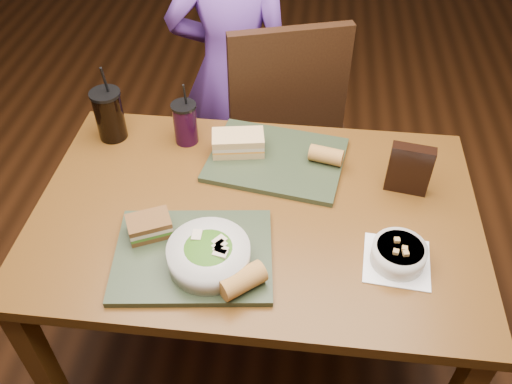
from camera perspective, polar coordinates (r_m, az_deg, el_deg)
ground at (r=2.19m, az=0.00°, el=-15.71°), size 6.00×6.00×0.00m
dining_table at (r=1.66m, az=0.00°, el=-4.01°), size 1.30×0.85×0.75m
chair_far at (r=2.24m, az=3.41°, el=7.63°), size 0.56×0.56×1.03m
diner at (r=2.29m, az=-2.53°, el=12.52°), size 0.55×0.39×1.41m
tray_near at (r=1.47m, az=-6.61°, el=-6.64°), size 0.45×0.37×0.02m
tray_far at (r=1.74m, az=2.15°, el=3.43°), size 0.47×0.38×0.02m
salad_bowl at (r=1.41m, az=-4.99°, el=-6.53°), size 0.22×0.22×0.07m
soup_bowl at (r=1.48m, az=14.79°, el=-6.33°), size 0.19×0.19×0.07m
sandwich_near at (r=1.51m, az=-11.16°, el=-3.54°), size 0.14×0.12×0.05m
sandwich_far at (r=1.74m, az=-1.89°, el=5.19°), size 0.18×0.12×0.07m
baguette_near at (r=1.36m, az=-1.45°, el=-9.29°), size 0.13×0.12×0.06m
baguette_far at (r=1.72m, az=7.39°, el=3.86°), size 0.11×0.07×0.05m
cup_cola at (r=1.86m, az=-15.19°, el=7.87°), size 0.10×0.10×0.27m
cup_berry at (r=1.80m, az=-7.46°, el=7.24°), size 0.08×0.08×0.22m
chip_bag at (r=1.66m, az=15.84°, el=2.31°), size 0.13×0.06×0.16m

